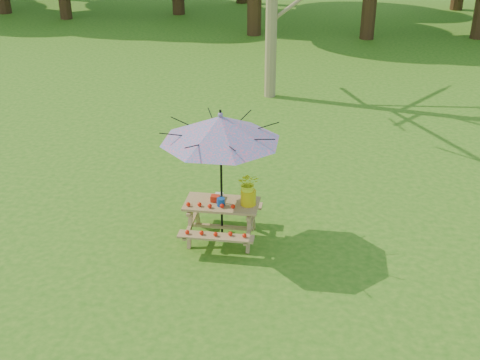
# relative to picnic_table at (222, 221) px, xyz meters

# --- Properties ---
(picnic_table) EXTENTS (1.20, 1.32, 0.67)m
(picnic_table) POSITION_rel_picnic_table_xyz_m (0.00, 0.00, 0.00)
(picnic_table) COLOR #9F6A47
(picnic_table) RESTS_ON ground
(patio_umbrella) EXTENTS (2.48, 2.48, 2.25)m
(patio_umbrella) POSITION_rel_picnic_table_xyz_m (0.00, 0.00, 1.62)
(patio_umbrella) COLOR black
(patio_umbrella) RESTS_ON ground
(produce_bins) EXTENTS (0.25, 0.40, 0.13)m
(produce_bins) POSITION_rel_picnic_table_xyz_m (-0.05, 0.01, 0.40)
(produce_bins) COLOR red
(produce_bins) RESTS_ON picnic_table
(tomatoes_row) EXTENTS (0.77, 0.13, 0.07)m
(tomatoes_row) POSITION_rel_picnic_table_xyz_m (-0.15, -0.18, 0.38)
(tomatoes_row) COLOR red
(tomatoes_row) RESTS_ON picnic_table
(flower_bucket) EXTENTS (0.39, 0.35, 0.56)m
(flower_bucket) POSITION_rel_picnic_table_xyz_m (0.43, 0.01, 0.64)
(flower_bucket) COLOR yellow
(flower_bucket) RESTS_ON picnic_table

